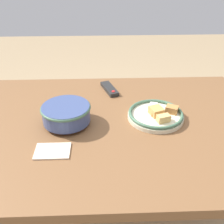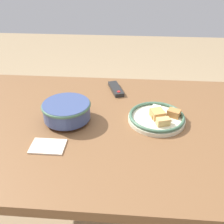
# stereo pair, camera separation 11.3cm
# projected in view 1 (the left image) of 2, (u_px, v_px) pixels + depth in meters

# --- Properties ---
(dining_table) EXTENTS (1.55, 0.93, 0.72)m
(dining_table) POSITION_uv_depth(u_px,v_px,m) (91.00, 137.00, 1.17)
(dining_table) COLOR brown
(dining_table) RESTS_ON ground_plane
(noodle_bowl) EXTENTS (0.21, 0.21, 0.09)m
(noodle_bowl) POSITION_uv_depth(u_px,v_px,m) (66.00, 113.00, 1.11)
(noodle_bowl) COLOR #384775
(noodle_bowl) RESTS_ON dining_table
(food_plate) EXTENTS (0.25, 0.25, 0.05)m
(food_plate) POSITION_uv_depth(u_px,v_px,m) (156.00, 115.00, 1.16)
(food_plate) COLOR beige
(food_plate) RESTS_ON dining_table
(tv_remote) EXTENTS (0.10, 0.17, 0.02)m
(tv_remote) POSITION_uv_depth(u_px,v_px,m) (109.00, 89.00, 1.39)
(tv_remote) COLOR black
(tv_remote) RESTS_ON dining_table
(folded_napkin) EXTENTS (0.13, 0.09, 0.01)m
(folded_napkin) POSITION_uv_depth(u_px,v_px,m) (53.00, 151.00, 0.97)
(folded_napkin) COLOR beige
(folded_napkin) RESTS_ON dining_table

